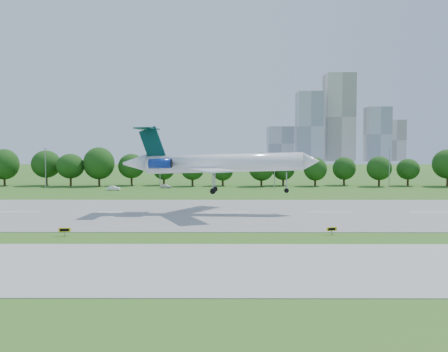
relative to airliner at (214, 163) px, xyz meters
The scene contains 11 objects.
ground 26.96m from the airliner, 85.32° to the right, with size 600.00×600.00×0.00m, color #2A6219.
runway 9.77m from the airliner, ahead, with size 400.00×45.00×0.08m, color gray.
taxiway 44.21m from the airliner, 87.27° to the right, with size 400.00×23.00×0.08m, color #ADADA8.
tree_line 67.00m from the airliner, 88.24° to the left, with size 288.40×8.40×10.40m.
light_poles 56.98m from the airliner, 90.44° to the left, with size 175.90×0.25×12.19m.
skyline 380.09m from the airliner, 74.38° to the left, with size 127.00×52.00×80.00m.
airliner is the anchor object (origin of this frame).
taxi_sign_left 33.88m from the airliner, 128.82° to the right, with size 1.66×0.39×1.16m.
taxi_sign_centre 31.13m from the airliner, 54.47° to the right, with size 1.52×0.67×1.09m.
service_vehicle_a 58.60m from the airliner, 121.82° to the left, with size 1.40×4.02×1.32m, color white.
service_vehicle_b 60.80m from the airliner, 105.67° to the left, with size 1.46×3.64×1.24m, color white.
Camera 1 is at (0.12, -69.90, 12.47)m, focal length 40.00 mm.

